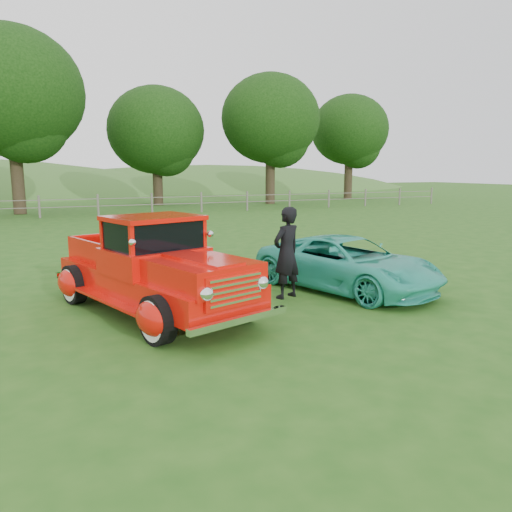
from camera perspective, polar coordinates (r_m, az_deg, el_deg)
name	(u,v)px	position (r m, az deg, el deg)	size (l,w,h in m)	color
ground	(268,333)	(8.06, 1.44, -8.81)	(140.00, 140.00, 0.00)	#225316
distant_hills	(28,228)	(66.74, -24.63, 2.90)	(116.00, 60.00, 18.00)	#3A6324
fence_line	(98,205)	(29.14, -17.60, 5.57)	(48.00, 0.12, 1.20)	#686157
tree_near_west	(10,92)	(32.17, -26.26, 16.47)	(8.00, 8.00, 10.42)	#2D2216
tree_near_east	(156,130)	(36.93, -11.36, 13.88)	(6.80, 6.80, 8.33)	#2D2216
tree_mid_east	(270,119)	(37.77, 1.67, 15.39)	(7.20, 7.20, 9.44)	#2D2216
tree_far_east	(350,130)	(44.84, 10.66, 13.96)	(6.60, 6.60, 8.86)	#2D2216
red_pickup	(153,270)	(9.16, -11.68, -1.56)	(3.28, 5.28, 1.78)	black
teal_sedan	(347,264)	(10.89, 10.40, -0.88)	(1.92, 4.16, 1.16)	#2CB39A
man	(287,253)	(10.03, 3.51, 0.37)	(0.68, 0.44, 1.85)	black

